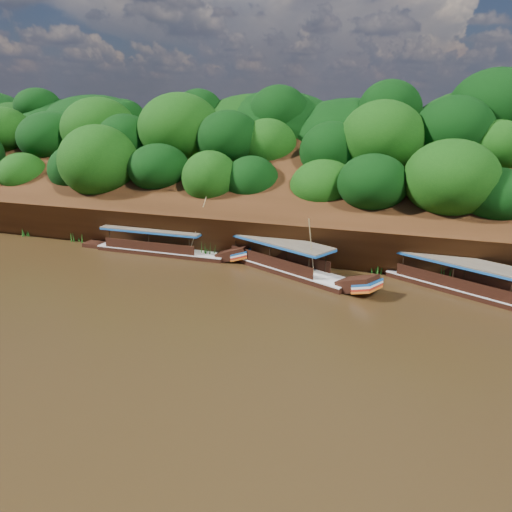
# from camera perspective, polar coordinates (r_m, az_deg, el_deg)

# --- Properties ---
(ground) EXTENTS (160.00, 160.00, 0.00)m
(ground) POSITION_cam_1_polar(r_m,az_deg,el_deg) (32.65, -0.91, -5.97)
(ground) COLOR black
(ground) RESTS_ON ground
(riverbank) EXTENTS (120.00, 30.06, 19.40)m
(riverbank) POSITION_cam_1_polar(r_m,az_deg,el_deg) (53.07, 7.65, 5.11)
(riverbank) COLOR black
(riverbank) RESTS_ON ground
(boat_0) EXTENTS (13.37, 8.06, 5.25)m
(boat_0) POSITION_cam_1_polar(r_m,az_deg,el_deg) (37.66, 24.06, -3.48)
(boat_0) COLOR black
(boat_0) RESTS_ON ground
(boat_1) EXTENTS (13.72, 7.95, 5.46)m
(boat_1) POSITION_cam_1_polar(r_m,az_deg,el_deg) (38.96, 4.18, -1.24)
(boat_1) COLOR black
(boat_1) RESTS_ON ground
(boat_2) EXTENTS (14.33, 2.35, 5.69)m
(boat_2) POSITION_cam_1_polar(r_m,az_deg,el_deg) (44.49, -9.87, 0.83)
(boat_2) COLOR black
(boat_2) RESTS_ON ground
(reeds) EXTENTS (49.46, 2.36, 2.18)m
(reeds) POSITION_cam_1_polar(r_m,az_deg,el_deg) (41.94, -0.24, 0.60)
(reeds) COLOR #1E5715
(reeds) RESTS_ON ground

